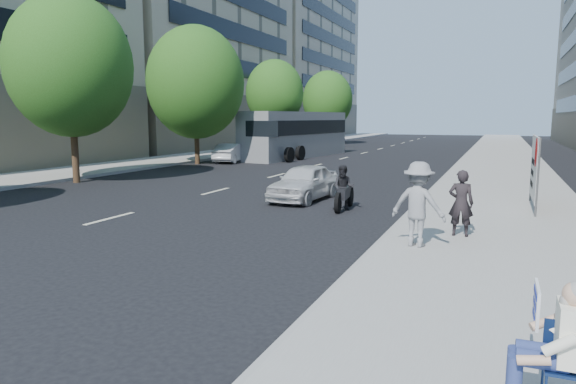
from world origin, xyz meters
The scene contains 16 objects.
ground centered at (0.00, 0.00, 0.00)m, with size 160.00×160.00×0.00m, color black.
near_sidewalk centered at (4.00, 20.00, 0.07)m, with size 5.00×120.00×0.15m, color gray.
far_sidewalk centered at (-16.75, 20.00, 0.07)m, with size 4.50×120.00×0.15m, color gray.
far_bldg_north centered at (-30.00, 62.00, 14.00)m, with size 22.00×28.00×28.00m, color tan.
tree_far_b centered at (-13.70, 8.00, 5.13)m, with size 5.40×5.40×8.24m.
tree_far_c centered at (-13.70, 18.00, 5.02)m, with size 6.00×6.00×8.47m.
tree_far_d centered at (-13.70, 30.00, 4.89)m, with size 4.80×4.80×7.65m.
tree_far_e centered at (-13.70, 44.00, 4.78)m, with size 5.40×5.40×7.89m.
seated_protester centered at (4.43, -4.40, 0.87)m, with size 0.83×1.11×1.31m.
jogger centered at (2.30, 1.55, 1.07)m, with size 1.18×0.68×1.83m, color gray.
pedestrian_woman centered at (3.08, 2.91, 0.93)m, with size 0.57×0.37×1.56m, color black.
protest_banner centered at (4.85, 7.68, 1.40)m, with size 0.08×3.06×2.20m.
white_sedan_near centered at (-2.50, 7.37, 0.64)m, with size 1.50×3.73×1.27m, color silver.
white_sedan_mid centered at (-12.31, 19.96, 0.61)m, with size 1.30×3.72×1.23m, color silver.
motorcycle centered at (-0.64, 5.97, 0.64)m, with size 0.75×2.05×1.42m.
bus centered at (-10.05, 25.78, 1.64)m, with size 4.01×12.31×3.30m.
Camera 1 is at (3.86, -9.52, 2.91)m, focal length 32.00 mm.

